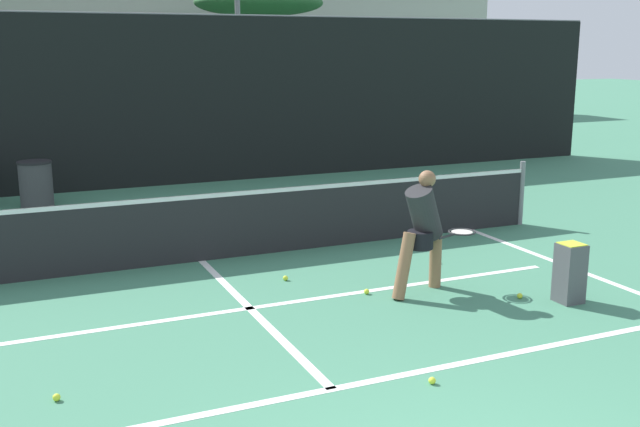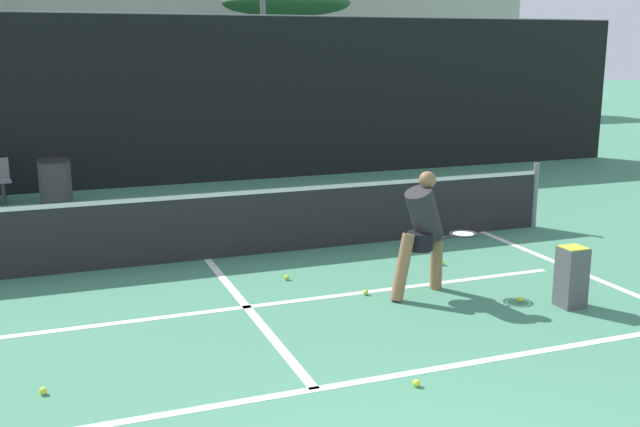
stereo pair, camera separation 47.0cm
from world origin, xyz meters
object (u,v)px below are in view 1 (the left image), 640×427
ball_hopper (570,271)px  trash_bin (36,184)px  player_practicing (423,228)px  parked_car (122,147)px

ball_hopper → trash_bin: 9.81m
player_practicing → parked_car: player_practicing is taller
trash_bin → parked_car: size_ratio=0.20×
trash_bin → parked_car: parked_car is taller
ball_hopper → trash_bin: trash_bin is taller
ball_hopper → parked_car: parked_car is taller
trash_bin → player_practicing: bearing=-61.0°
player_practicing → parked_car: bearing=78.8°
player_practicing → ball_hopper: 1.77m
ball_hopper → trash_bin: bearing=123.2°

